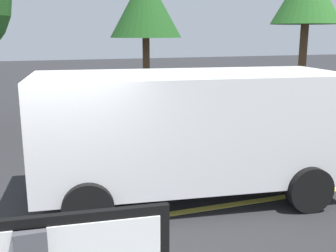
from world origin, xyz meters
The scene contains 4 objects.
ground_plane centered at (0.00, 0.00, 0.00)m, with size 80.00×80.00×0.00m, color #262628.
lane_marking_centre centered at (3.00, 0.00, 0.01)m, with size 28.00×0.16×0.01m, color #E0D14C.
white_van centered at (2.40, 0.62, 1.27)m, with size 5.41×2.80×2.20m.
tree_centre_verge centered at (3.79, 8.24, 3.77)m, with size 2.48×2.48×4.90m.
Camera 1 is at (-0.20, -5.73, 2.86)m, focal length 43.44 mm.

